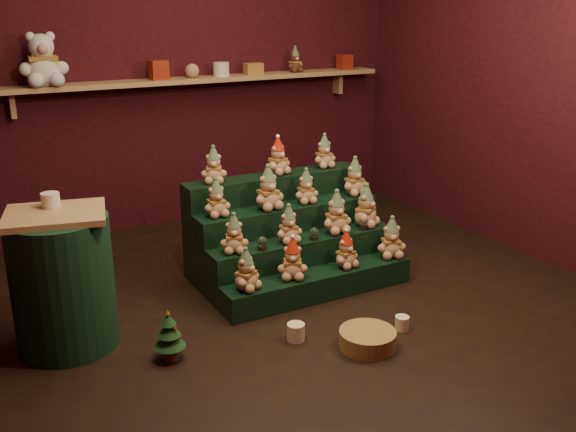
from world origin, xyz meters
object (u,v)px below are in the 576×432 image
snow_globe_b (314,233)px  wicker_basket (367,339)px  snow_globe_a (262,243)px  side_table (63,281)px  mug_left (296,332)px  brown_bear (295,60)px  snow_globe_c (363,225)px  white_bear (42,52)px  mug_right (402,323)px  riser_tier_front (319,284)px  mini_christmas_tree (169,335)px

snow_globe_b → wicker_basket: 0.97m
snow_globe_a → side_table: 1.29m
mug_left → brown_bear: 2.98m
snow_globe_b → snow_globe_c: bearing=-0.0°
side_table → snow_globe_c: bearing=13.0°
mug_left → white_bear: size_ratio=0.21×
snow_globe_c → mug_right: bearing=-107.8°
riser_tier_front → snow_globe_c: 0.58m
snow_globe_c → side_table: 2.11m
side_table → white_bear: bearing=93.5°
snow_globe_a → brown_bear: brown_bear is taller
snow_globe_a → mini_christmas_tree: snow_globe_a is taller
snow_globe_c → brown_bear: bearing=77.3°
mini_christmas_tree → wicker_basket: (1.06, -0.43, -0.10)m
white_bear → mug_right: bearing=-55.4°
mug_right → brown_bear: (0.64, 2.51, 1.39)m
snow_globe_c → mug_left: 1.15m
snow_globe_b → mini_christmas_tree: snow_globe_b is taller
snow_globe_a → side_table: bearing=-179.7°
white_bear → wicker_basket: bearing=-61.5°
mug_right → brown_bear: 2.94m
side_table → wicker_basket: size_ratio=2.46×
snow_globe_a → snow_globe_c: size_ratio=1.17×
white_bear → snow_globe_c: bearing=-40.3°
snow_globe_c → snow_globe_a: bearing=180.0°
snow_globe_c → brown_bear: 2.02m
side_table → wicker_basket: side_table is taller
mug_left → white_bear: white_bear is taller
snow_globe_b → mug_left: 0.86m
snow_globe_c → white_bear: 2.76m
mug_left → white_bear: (-0.92, 2.31, 1.52)m
side_table → mug_right: (1.85, -0.81, -0.37)m
snow_globe_a → mug_left: size_ratio=0.86×
mini_christmas_tree → wicker_basket: mini_christmas_tree is taller
brown_bear → mini_christmas_tree: bearing=-137.6°
snow_globe_b → wicker_basket: size_ratio=0.26×
snow_globe_c → white_bear: white_bear is taller
riser_tier_front → side_table: side_table is taller
mug_right → wicker_basket: wicker_basket is taller
snow_globe_c → white_bear: (-1.83, 1.70, 1.17)m
wicker_basket → white_bear: 3.25m
snow_globe_a → snow_globe_b: size_ratio=1.06×
side_table → white_bear: 2.08m
mug_left → brown_bear: (1.29, 2.31, 1.38)m
snow_globe_a → mug_left: (-0.08, -0.61, -0.35)m
mini_christmas_tree → brown_bear: bearing=46.9°
mini_christmas_tree → white_bear: white_bear is taller
white_bear → snow_globe_b: bearing=-47.6°
side_table → white_bear: (0.28, 1.70, 1.17)m
side_table → wicker_basket: bearing=-17.1°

